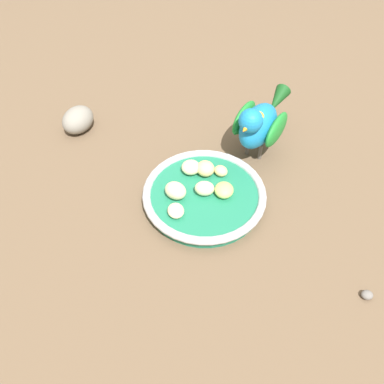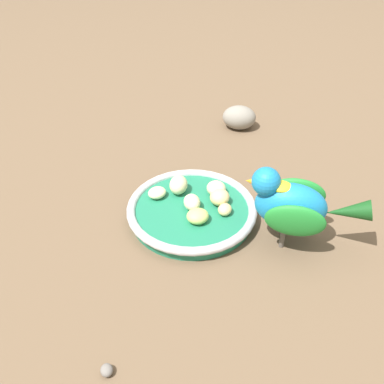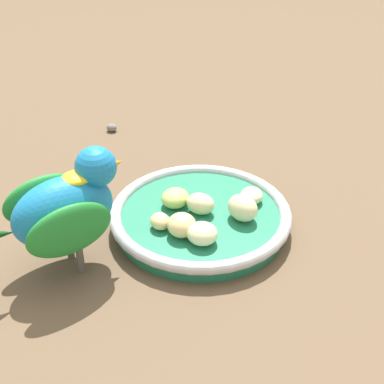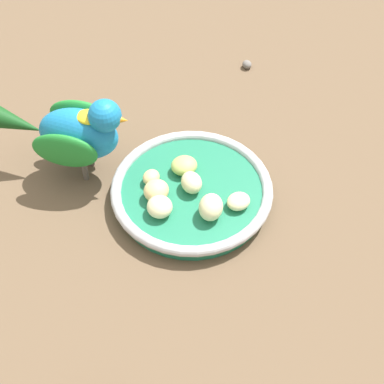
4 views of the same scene
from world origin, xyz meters
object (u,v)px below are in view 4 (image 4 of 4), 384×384
object	(u,v)px
apple_piece_5	(151,177)
parrot	(76,131)
pebble_0	(247,64)
apple_piece_3	(191,183)
feeding_bowl	(192,191)
apple_piece_4	(156,191)
apple_piece_0	(211,207)
apple_piece_6	(238,201)
apple_piece_1	(161,209)
apple_piece_2	(184,166)

from	to	relation	value
apple_piece_5	parrot	bearing A→B (deg)	41.72
pebble_0	apple_piece_3	bearing A→B (deg)	135.92
feeding_bowl	apple_piece_5	xyz separation A→B (m)	(0.04, 0.04, 0.01)
parrot	pebble_0	bearing A→B (deg)	54.56
apple_piece_4	apple_piece_0	bearing A→B (deg)	-138.93
apple_piece_3	feeding_bowl	bearing A→B (deg)	-105.59
apple_piece_4	apple_piece_6	distance (m)	0.11
apple_piece_0	apple_piece_4	distance (m)	0.08
apple_piece_1	apple_piece_4	world-z (taller)	apple_piece_4
apple_piece_0	apple_piece_1	xyz separation A→B (m)	(0.03, 0.06, -0.00)
apple_piece_1	parrot	xyz separation A→B (m)	(0.14, 0.06, 0.04)
apple_piece_0	apple_piece_4	xyz separation A→B (m)	(0.06, 0.05, -0.00)
apple_piece_3	apple_piece_5	size ratio (longest dim) A/B	1.34
feeding_bowl	apple_piece_1	bearing A→B (deg)	112.72
apple_piece_2	feeding_bowl	bearing A→B (deg)	171.54
apple_piece_5	apple_piece_6	xyz separation A→B (m)	(-0.09, -0.09, -0.00)
apple_piece_4	apple_piece_6	xyz separation A→B (m)	(-0.06, -0.09, -0.00)
apple_piece_5	apple_piece_6	distance (m)	0.12
apple_piece_0	parrot	size ratio (longest dim) A/B	0.23
apple_piece_5	apple_piece_6	bearing A→B (deg)	-136.06
apple_piece_1	apple_piece_2	xyz separation A→B (m)	(0.06, -0.06, -0.00)
feeding_bowl	apple_piece_1	xyz separation A→B (m)	(-0.02, 0.06, 0.02)
apple_piece_4	parrot	size ratio (longest dim) A/B	0.21
apple_piece_5	apple_piece_4	bearing A→B (deg)	170.42
apple_piece_2	apple_piece_5	size ratio (longest dim) A/B	1.40
apple_piece_0	apple_piece_4	size ratio (longest dim) A/B	1.13
feeding_bowl	apple_piece_3	xyz separation A→B (m)	(0.00, 0.00, 0.02)
apple_piece_6	feeding_bowl	bearing A→B (deg)	37.99
apple_piece_2	parrot	xyz separation A→B (m)	(0.08, 0.12, 0.05)
apple_piece_2	apple_piece_3	distance (m)	0.03
apple_piece_4	apple_piece_3	bearing A→B (deg)	-98.69
apple_piece_5	pebble_0	distance (m)	0.32
apple_piece_4	pebble_0	size ratio (longest dim) A/B	1.97
apple_piece_4	apple_piece_6	bearing A→B (deg)	-124.02
feeding_bowl	apple_piece_5	bearing A→B (deg)	51.13
apple_piece_6	pebble_0	distance (m)	0.33
parrot	apple_piece_1	bearing A→B (deg)	-29.45
apple_piece_6	pebble_0	bearing A→B (deg)	-31.99
apple_piece_3	apple_piece_4	distance (m)	0.05
apple_piece_1	apple_piece_5	distance (m)	0.06
feeding_bowl	apple_piece_3	world-z (taller)	apple_piece_3
feeding_bowl	apple_piece_2	xyz separation A→B (m)	(0.03, -0.01, 0.02)
apple_piece_1	apple_piece_6	distance (m)	0.10
feeding_bowl	apple_piece_1	size ratio (longest dim) A/B	6.32
apple_piece_2	apple_piece_6	size ratio (longest dim) A/B	1.13
apple_piece_3	pebble_0	size ratio (longest dim) A/B	1.98
apple_piece_0	apple_piece_2	bearing A→B (deg)	-1.83
apple_piece_0	apple_piece_1	size ratio (longest dim) A/B	1.12
feeding_bowl	apple_piece_6	distance (m)	0.07
apple_piece_0	apple_piece_4	bearing A→B (deg)	41.07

